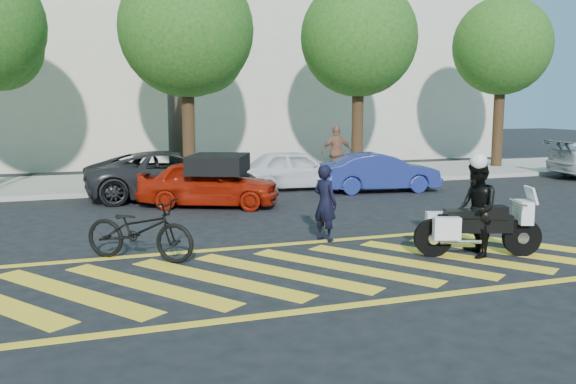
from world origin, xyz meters
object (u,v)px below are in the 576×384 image
object	(u,v)px
bicycle	(140,230)
officer_moto	(476,209)
officer_bike	(325,203)
red_convertible	(209,183)
parked_right	(380,172)
police_motorcycle	(476,226)
parked_mid_right	(295,169)
parked_mid_left	(172,174)

from	to	relation	value
bicycle	officer_moto	world-z (taller)	officer_moto
officer_bike	officer_moto	distance (m)	2.98
red_convertible	parked_right	distance (m)	5.78
police_motorcycle	parked_mid_right	bearing A→B (deg)	108.99
officer_moto	parked_mid_right	size ratio (longest dim) A/B	0.46
bicycle	parked_right	size ratio (longest dim) A/B	0.57
bicycle	parked_right	xyz separation A→B (m)	(8.04, 6.19, 0.06)
parked_right	bicycle	bearing A→B (deg)	135.13
parked_mid_left	officer_bike	bearing A→B (deg)	-163.13
red_convertible	parked_mid_right	xyz separation A→B (m)	(3.33, 2.39, 0.00)
officer_moto	bicycle	bearing A→B (deg)	-88.67
officer_bike	red_convertible	bearing A→B (deg)	-10.06
bicycle	parked_right	distance (m)	10.15
bicycle	parked_mid_right	bearing A→B (deg)	-0.84
officer_bike	bicycle	distance (m)	3.75
officer_moto	parked_mid_right	xyz separation A→B (m)	(-0.14, 9.32, -0.23)
officer_bike	police_motorcycle	xyz separation A→B (m)	(2.11, -2.10, -0.22)
bicycle	officer_moto	xyz separation A→B (m)	(5.82, -1.75, 0.32)
red_convertible	parked_right	world-z (taller)	red_convertible
red_convertible	parked_right	size ratio (longest dim) A/B	1.02
officer_bike	bicycle	bearing A→B (deg)	69.59
officer_bike	bicycle	size ratio (longest dim) A/B	0.74
police_motorcycle	parked_mid_right	xyz separation A→B (m)	(-0.16, 9.31, 0.09)
parked_mid_left	parked_mid_right	distance (m)	4.08
parked_mid_right	parked_right	xyz separation A→B (m)	(2.36, -1.39, -0.04)
red_convertible	parked_mid_left	xyz separation A→B (m)	(-0.71, 1.88, 0.05)
parked_mid_left	parked_mid_right	world-z (taller)	parked_mid_left
bicycle	parked_mid_right	distance (m)	9.47
police_motorcycle	parked_mid_right	distance (m)	9.31
police_motorcycle	red_convertible	xyz separation A→B (m)	(-3.49, 6.93, 0.08)
officer_bike	parked_right	distance (m)	7.25
police_motorcycle	parked_mid_left	xyz separation A→B (m)	(-4.20, 8.81, 0.14)
red_convertible	officer_moto	bearing A→B (deg)	-129.11
parked_mid_left	bicycle	bearing A→B (deg)	166.51
officer_bike	officer_moto	bearing A→B (deg)	-161.24
police_motorcycle	parked_mid_right	world-z (taller)	parked_mid_right
officer_bike	police_motorcycle	world-z (taller)	officer_bike
officer_bike	officer_moto	size ratio (longest dim) A/B	0.89
bicycle	police_motorcycle	world-z (taller)	bicycle
bicycle	officer_moto	bearing A→B (deg)	-70.66
bicycle	red_convertible	bearing A→B (deg)	11.68
police_motorcycle	red_convertible	distance (m)	7.76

